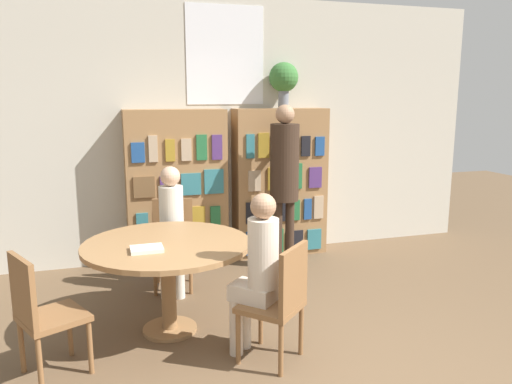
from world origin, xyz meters
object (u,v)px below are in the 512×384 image
Objects in this scene: chair_near_camera at (41,310)px; bookshelf_right at (280,183)px; chair_far_side at (280,298)px; librarian_standing at (284,169)px; chair_left_side at (173,239)px; bookshelf_left at (177,188)px; seated_reader_left at (172,224)px; seated_reader_right at (257,268)px; reading_table at (167,255)px; flower_vase at (284,79)px.

bookshelf_right is at bearing 104.76° from chair_near_camera.
bookshelf_right is 2.58m from chair_far_side.
bookshelf_right is 0.97× the size of librarian_standing.
librarian_standing reaches higher than chair_left_side.
librarian_standing reaches higher than chair_near_camera.
chair_left_side is (-0.15, -0.69, -0.38)m from bookshelf_left.
librarian_standing is at bearing -153.85° from seated_reader_left.
chair_near_camera is 0.49× the size of librarian_standing.
seated_reader_left is 0.69× the size of librarian_standing.
bookshelf_right is at bearing 75.09° from librarian_standing.
chair_near_camera is at bearing 130.26° from seated_reader_right.
reading_table is 1.51× the size of chair_left_side.
chair_left_side is at bearing 79.89° from reading_table.
bookshelf_left is 3.33× the size of flower_vase.
bookshelf_right is 0.57m from librarian_standing.
bookshelf_right is 1.99× the size of chair_near_camera.
bookshelf_left is at bearing 123.89° from chair_near_camera.
bookshelf_left is at bearing 155.49° from librarian_standing.
bookshelf_left is 1.31× the size of reading_table.
bookshelf_left is 1.99× the size of chair_near_camera.
seated_reader_right is at bearing 114.01° from chair_left_side.
chair_left_side is 1.00× the size of chair_far_side.
seated_reader_right is (0.42, -1.40, -0.01)m from seated_reader_left.
bookshelf_left is 1.23m from librarian_standing.
chair_near_camera is at bearing -139.35° from bookshelf_right.
seated_reader_left is at bearing -148.93° from flower_vase.
seated_reader_right is at bearing -46.11° from reading_table.
reading_table is 1.51× the size of chair_near_camera.
seated_reader_right reaches higher than reading_table.
seated_reader_right reaches higher than chair_left_side.
chair_near_camera is 1.00× the size of chair_far_side.
bookshelf_left is at bearing 52.09° from seated_reader_right.
bookshelf_right is 1.42× the size of seated_reader_right.
chair_far_side is (0.37, -2.40, -0.38)m from bookshelf_left.
chair_near_camera is 1.64m from seated_reader_left.
librarian_standing is at bearing -104.91° from bookshelf_right.
chair_near_camera is at bearing -139.68° from flower_vase.
bookshelf_left is at bearing 78.90° from reading_table.
flower_vase reaches higher than bookshelf_right.
bookshelf_right is (1.23, -0.00, -0.00)m from bookshelf_left.
seated_reader_right is at bearing -115.99° from librarian_standing.
bookshelf_left is at bearing -179.79° from flower_vase.
flower_vase is 2.25m from chair_left_side.
seated_reader_right is at bearing -114.36° from flower_vase.
librarian_standing is (1.43, 1.18, 0.47)m from reading_table.
chair_left_side is at bearing 63.00° from chair_far_side.
seated_reader_left is at bearing 79.89° from reading_table.
flower_vase is (0.03, 0.00, 1.22)m from bookshelf_right.
chair_left_side is (0.18, 0.99, -0.16)m from reading_table.
bookshelf_right reaches higher than reading_table.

